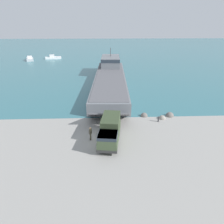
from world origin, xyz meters
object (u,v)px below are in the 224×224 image
at_px(landing_craft, 110,75).
at_px(moored_boat_a, 30,59).
at_px(soldier_on_ramp, 90,133).
at_px(mooring_bollard, 158,119).
at_px(moored_boat_b, 53,57).
at_px(cargo_crate, 103,148).
at_px(military_truck, 110,130).

height_order(landing_craft, moored_boat_a, landing_craft).
xyz_separation_m(soldier_on_ramp, mooring_bollard, (10.02, 5.10, -0.57)).
relative_size(moored_boat_b, mooring_bollard, 7.77).
relative_size(moored_boat_b, cargo_crate, 10.35).
height_order(mooring_bollard, cargo_crate, mooring_bollard).
bearing_deg(cargo_crate, military_truck, 67.46).
bearing_deg(moored_boat_b, military_truck, 3.76).
xyz_separation_m(military_truck, moored_boat_b, (-21.10, 68.36, -0.93)).
bearing_deg(cargo_crate, moored_boat_b, 105.98).
bearing_deg(moored_boat_b, moored_boat_a, -79.28).
height_order(soldier_on_ramp, moored_boat_a, soldier_on_ramp).
relative_size(landing_craft, military_truck, 5.82).
bearing_deg(landing_craft, moored_boat_a, 133.45).
height_order(moored_boat_a, mooring_bollard, moored_boat_a).
xyz_separation_m(landing_craft, cargo_crate, (-2.00, -31.38, -1.48)).
distance_m(landing_craft, moored_boat_a, 46.77).
bearing_deg(cargo_crate, mooring_bollard, 41.91).
bearing_deg(mooring_bollard, moored_boat_a, 121.97).
bearing_deg(military_truck, cargo_crate, -14.45).
bearing_deg(mooring_bollard, cargo_crate, -138.09).
xyz_separation_m(moored_boat_a, mooring_bollard, (36.96, -59.22, -0.11)).
bearing_deg(moored_boat_a, landing_craft, -67.28).
bearing_deg(landing_craft, cargo_crate, -90.97).
xyz_separation_m(landing_craft, moored_boat_a, (-30.53, 35.41, -1.17)).
distance_m(military_truck, cargo_crate, 2.63).
bearing_deg(moored_boat_a, mooring_bollard, -76.07).
bearing_deg(cargo_crate, moored_boat_a, 113.12).
height_order(military_truck, mooring_bollard, military_truck).
height_order(soldier_on_ramp, mooring_bollard, soldier_on_ramp).
relative_size(landing_craft, moored_boat_b, 6.17).
xyz_separation_m(mooring_bollard, cargo_crate, (-8.44, -7.57, -0.20)).
relative_size(landing_craft, cargo_crate, 63.86).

